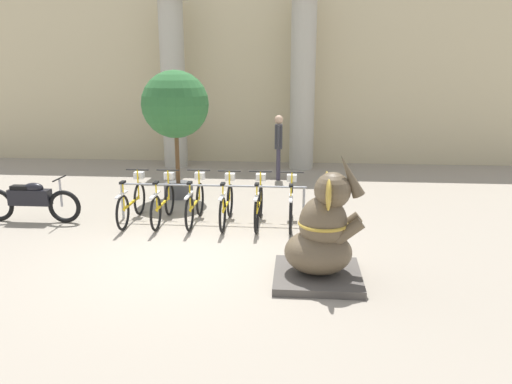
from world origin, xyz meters
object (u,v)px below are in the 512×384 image
bicycle_0 (132,202)px  motorcycle (31,200)px  potted_tree (175,108)px  bicycle_3 (227,204)px  bicycle_5 (291,205)px  bicycle_1 (163,202)px  bicycle_4 (259,204)px  elephant_statue (322,238)px  bicycle_2 (195,203)px  person_pedestrian (279,141)px

bicycle_0 → motorcycle: 2.03m
motorcycle → potted_tree: potted_tree is taller
potted_tree → bicycle_3: bearing=-53.7°
bicycle_3 → bicycle_5: (1.29, -0.01, 0.00)m
potted_tree → motorcycle: bearing=-138.3°
bicycle_1 → bicycle_4: bearing=0.8°
bicycle_1 → bicycle_3: size_ratio=1.00×
bicycle_1 → bicycle_3: same height
elephant_statue → bicycle_4: bearing=113.5°
bicycle_2 → elephant_statue: (2.43, -2.63, 0.25)m
bicycle_0 → person_pedestrian: person_pedestrian is taller
bicycle_0 → bicycle_1: (0.65, 0.02, 0.00)m
bicycle_5 → potted_tree: 3.81m
bicycle_0 → bicycle_4: (2.58, 0.04, 0.00)m
bicycle_0 → bicycle_5: bearing=0.3°
bicycle_3 → potted_tree: (-1.46, 1.99, 1.73)m
bicycle_1 → bicycle_5: 2.58m
bicycle_1 → bicycle_3: 1.29m
bicycle_4 → motorcycle: bicycle_4 is taller
bicycle_5 → elephant_statue: 2.64m
elephant_statue → person_pedestrian: (-0.91, 6.70, 0.43)m
bicycle_1 → bicycle_0: bearing=-178.6°
elephant_statue → motorcycle: size_ratio=0.92×
bicycle_0 → potted_tree: bearing=76.8°
bicycle_0 → bicycle_5: (3.23, 0.02, 0.00)m
bicycle_5 → motorcycle: size_ratio=0.83×
bicycle_5 → bicycle_4: bearing=177.4°
bicycle_3 → elephant_statue: elephant_statue is taller
bicycle_5 → motorcycle: (-5.25, -0.23, 0.05)m
bicycle_1 → bicycle_5: bearing=-0.0°
person_pedestrian → potted_tree: size_ratio=0.59×
bicycle_3 → motorcycle: 3.97m
elephant_statue → potted_tree: potted_tree is taller
bicycle_4 → potted_tree: potted_tree is taller
bicycle_4 → person_pedestrian: bearing=86.9°
elephant_statue → potted_tree: bearing=125.3°
bicycle_1 → bicycle_2: 0.65m
bicycle_3 → bicycle_4: (0.65, 0.02, 0.00)m
bicycle_3 → potted_tree: size_ratio=0.58×
bicycle_0 → bicycle_1: size_ratio=1.00×
bicycle_0 → bicycle_2: (1.29, 0.06, 0.00)m
bicycle_3 → elephant_statue: bearing=-55.6°
bicycle_0 → potted_tree: size_ratio=0.58×
bicycle_3 → bicycle_5: size_ratio=1.00×
bicycle_2 → bicycle_3: size_ratio=1.00×
motorcycle → person_pedestrian: (4.83, 4.34, 0.63)m
bicycle_0 → motorcycle: size_ratio=0.83×
person_pedestrian → bicycle_1: bearing=-117.7°
bicycle_4 → bicycle_3: bearing=-178.5°
bicycle_5 → person_pedestrian: size_ratio=0.97×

